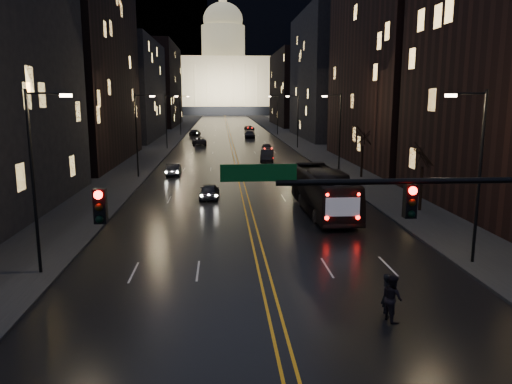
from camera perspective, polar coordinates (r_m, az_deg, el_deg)
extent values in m
plane|color=black|center=(16.64, 3.94, -20.47)|extent=(900.00, 900.00, 0.00)
cube|color=black|center=(144.34, -3.27, 7.38)|extent=(20.00, 320.00, 0.02)
cube|color=black|center=(144.82, -8.86, 7.31)|extent=(8.00, 320.00, 0.16)
cube|color=black|center=(145.22, 2.31, 7.44)|extent=(8.00, 320.00, 0.16)
cube|color=orange|center=(144.34, -3.27, 7.38)|extent=(0.62, 320.00, 0.01)
cube|color=black|center=(70.86, -20.23, 14.52)|extent=(12.00, 30.00, 28.00)
cube|color=black|center=(107.76, -14.47, 11.21)|extent=(12.00, 34.00, 20.00)
cube|color=black|center=(155.27, -11.32, 11.86)|extent=(12.00, 40.00, 24.00)
cube|color=black|center=(68.88, 16.47, 19.05)|extent=(12.00, 30.00, 38.00)
cube|color=black|center=(108.64, 8.41, 13.01)|extent=(12.00, 34.00, 26.00)
cube|color=black|center=(155.81, 4.53, 11.66)|extent=(12.00, 40.00, 22.00)
cube|color=black|center=(400.30, 2.11, 18.91)|extent=(520.00, 60.00, 130.00)
cube|color=black|center=(264.16, -3.67, 9.36)|extent=(90.00, 50.00, 4.00)
cube|color=#FBD991|center=(264.18, -3.71, 12.40)|extent=(80.00, 36.00, 24.00)
cylinder|color=beige|center=(265.49, -3.77, 16.72)|extent=(22.00, 22.00, 16.00)
ellipsoid|color=beige|center=(266.85, -3.80, 19.07)|extent=(20.00, 20.00, 17.00)
cylinder|color=#FBD991|center=(268.21, -3.82, 20.86)|extent=(4.00, 4.00, 6.00)
cylinder|color=black|center=(16.17, 23.93, 1.21)|extent=(12.00, 0.18, 0.18)
cube|color=black|center=(14.80, -17.37, -1.52)|extent=(0.35, 0.30, 1.00)
cube|color=black|center=(15.44, 17.19, -1.01)|extent=(0.35, 0.30, 1.00)
sphere|color=#FF0705|center=(14.56, -17.60, -0.33)|extent=(0.24, 0.24, 0.24)
sphere|color=#FF0705|center=(15.21, 17.51, 0.14)|extent=(0.24, 0.24, 0.24)
cube|color=#053F14|center=(14.27, 0.29, 2.21)|extent=(2.20, 0.06, 0.50)
cylinder|color=black|center=(27.70, 24.15, 1.28)|extent=(0.16, 0.16, 9.00)
cylinder|color=black|center=(26.98, 23.15, 10.32)|extent=(1.80, 0.10, 0.10)
cube|color=#FCCC97|center=(26.58, 21.38, 10.23)|extent=(0.50, 0.25, 0.15)
cylinder|color=black|center=(26.00, -24.09, 0.72)|extent=(0.16, 0.16, 9.00)
cylinder|color=black|center=(25.37, -22.90, 10.36)|extent=(1.80, 0.10, 0.10)
cube|color=#FCCC97|center=(25.10, -20.91, 10.27)|extent=(0.50, 0.25, 0.15)
cylinder|color=black|center=(55.78, 9.55, 6.42)|extent=(0.16, 0.16, 9.00)
cylinder|color=black|center=(55.43, 8.77, 10.87)|extent=(1.80, 0.10, 0.10)
cube|color=#FCCC97|center=(55.24, 7.84, 10.79)|extent=(0.50, 0.25, 0.15)
cylinder|color=black|center=(54.96, -13.49, 6.21)|extent=(0.16, 0.16, 9.00)
cylinder|color=black|center=(54.66, -12.74, 10.73)|extent=(1.80, 0.10, 0.10)
cube|color=#FCCC97|center=(54.54, -11.79, 10.67)|extent=(0.50, 0.25, 0.15)
cylinder|color=black|center=(85.18, 4.81, 8.00)|extent=(0.16, 0.16, 9.00)
cylinder|color=black|center=(84.95, 4.24, 10.90)|extent=(1.80, 0.10, 0.10)
cube|color=#FCCC97|center=(84.82, 3.63, 10.84)|extent=(0.50, 0.25, 0.15)
cylinder|color=black|center=(84.65, -10.22, 7.85)|extent=(0.16, 0.16, 9.00)
cylinder|color=black|center=(84.45, -9.70, 10.78)|extent=(1.80, 0.10, 0.10)
cube|color=#FCCC97|center=(84.37, -9.08, 10.73)|extent=(0.50, 0.25, 0.15)
cylinder|color=black|center=(114.89, 2.49, 8.75)|extent=(0.16, 0.16, 9.00)
cylinder|color=black|center=(114.72, 2.05, 10.90)|extent=(1.80, 0.10, 0.10)
cube|color=#FCCC97|center=(114.63, 1.60, 10.85)|extent=(0.50, 0.25, 0.15)
cylinder|color=black|center=(114.49, -8.64, 8.63)|extent=(0.16, 0.16, 9.00)
cylinder|color=black|center=(114.35, -8.25, 10.79)|extent=(1.80, 0.10, 0.10)
cube|color=#FCCC97|center=(114.29, -7.79, 10.76)|extent=(0.50, 0.25, 0.15)
cylinder|color=black|center=(39.70, 18.31, 0.28)|extent=(0.24, 0.24, 3.50)
cylinder|color=black|center=(54.65, 11.99, 3.35)|extent=(0.24, 0.24, 3.50)
imported|color=black|center=(37.71, 7.70, 0.06)|extent=(3.11, 11.97, 3.31)
imported|color=black|center=(42.97, -5.36, 0.10)|extent=(1.81, 4.08, 1.36)
imported|color=black|center=(56.30, -9.42, 2.56)|extent=(1.55, 4.21, 1.38)
imported|color=black|center=(91.60, -6.52, 5.81)|extent=(2.89, 5.55, 1.49)
imported|color=black|center=(113.65, -7.01, 6.75)|extent=(2.65, 5.24, 1.46)
imported|color=black|center=(67.60, 1.29, 4.17)|extent=(2.29, 5.08, 1.62)
imported|color=black|center=(79.76, 1.25, 5.09)|extent=(1.77, 4.05, 1.36)
imported|color=black|center=(106.57, -0.72, 6.60)|extent=(2.39, 5.53, 1.58)
imported|color=black|center=(131.90, -0.76, 7.34)|extent=(2.66, 4.73, 1.25)
imported|color=black|center=(20.95, 14.76, -11.29)|extent=(0.43, 0.65, 1.76)
imported|color=black|center=(20.55, 15.30, -11.59)|extent=(0.72, 1.01, 1.87)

